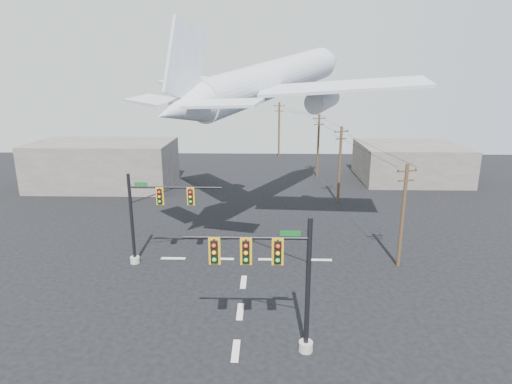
{
  "coord_description": "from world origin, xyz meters",
  "views": [
    {
      "loc": [
        1.62,
        -20.19,
        14.65
      ],
      "look_at": [
        0.99,
        5.0,
        7.66
      ],
      "focal_mm": 30.0,
      "sensor_mm": 36.0,
      "label": 1
    }
  ],
  "objects_px": {
    "utility_pole_c": "(318,145)",
    "signal_mast_near": "(277,279)",
    "signal_mast_far": "(151,216)",
    "utility_pole_b": "(340,163)",
    "airliner": "(273,80)",
    "utility_pole_d": "(279,129)",
    "utility_pole_a": "(403,214)"
  },
  "relations": [
    {
      "from": "signal_mast_far",
      "to": "utility_pole_a",
      "type": "relative_size",
      "value": 0.91
    },
    {
      "from": "utility_pole_b",
      "to": "utility_pole_d",
      "type": "relative_size",
      "value": 0.91
    },
    {
      "from": "utility_pole_b",
      "to": "utility_pole_c",
      "type": "xyz_separation_m",
      "value": [
        -0.99,
        12.94,
        0.11
      ]
    },
    {
      "from": "airliner",
      "to": "signal_mast_far",
      "type": "bearing_deg",
      "value": 169.09
    },
    {
      "from": "utility_pole_a",
      "to": "airliner",
      "type": "height_order",
      "value": "airliner"
    },
    {
      "from": "utility_pole_b",
      "to": "airliner",
      "type": "height_order",
      "value": "airliner"
    },
    {
      "from": "utility_pole_a",
      "to": "airliner",
      "type": "relative_size",
      "value": 0.29
    },
    {
      "from": "signal_mast_far",
      "to": "utility_pole_b",
      "type": "distance_m",
      "value": 24.52
    },
    {
      "from": "utility_pole_c",
      "to": "utility_pole_d",
      "type": "distance_m",
      "value": 16.44
    },
    {
      "from": "utility_pole_a",
      "to": "utility_pole_b",
      "type": "height_order",
      "value": "utility_pole_b"
    },
    {
      "from": "utility_pole_c",
      "to": "signal_mast_near",
      "type": "bearing_deg",
      "value": -113.52
    },
    {
      "from": "signal_mast_near",
      "to": "utility_pole_a",
      "type": "relative_size",
      "value": 0.94
    },
    {
      "from": "signal_mast_near",
      "to": "signal_mast_far",
      "type": "xyz_separation_m",
      "value": [
        -9.54,
        10.98,
        -0.36
      ]
    },
    {
      "from": "signal_mast_far",
      "to": "utility_pole_c",
      "type": "bearing_deg",
      "value": 61.54
    },
    {
      "from": "signal_mast_far",
      "to": "utility_pole_c",
      "type": "distance_m",
      "value": 34.38
    },
    {
      "from": "utility_pole_c",
      "to": "airliner",
      "type": "distance_m",
      "value": 23.03
    },
    {
      "from": "utility_pole_d",
      "to": "utility_pole_c",
      "type": "bearing_deg",
      "value": -59.17
    },
    {
      "from": "utility_pole_c",
      "to": "utility_pole_d",
      "type": "height_order",
      "value": "utility_pole_d"
    },
    {
      "from": "utility_pole_d",
      "to": "signal_mast_near",
      "type": "bearing_deg",
      "value": -79.37
    },
    {
      "from": "utility_pole_d",
      "to": "airliner",
      "type": "bearing_deg",
      "value": -80.45
    },
    {
      "from": "signal_mast_near",
      "to": "utility_pole_a",
      "type": "bearing_deg",
      "value": 48.22
    },
    {
      "from": "signal_mast_far",
      "to": "utility_pole_a",
      "type": "height_order",
      "value": "utility_pole_a"
    },
    {
      "from": "utility_pole_b",
      "to": "utility_pole_d",
      "type": "distance_m",
      "value": 29.2
    },
    {
      "from": "utility_pole_b",
      "to": "airliner",
      "type": "bearing_deg",
      "value": -160.94
    },
    {
      "from": "utility_pole_d",
      "to": "airliner",
      "type": "relative_size",
      "value": 0.35
    },
    {
      "from": "signal_mast_far",
      "to": "utility_pole_d",
      "type": "xyz_separation_m",
      "value": [
        11.14,
        45.8,
        1.17
      ]
    },
    {
      "from": "signal_mast_near",
      "to": "utility_pole_d",
      "type": "bearing_deg",
      "value": 88.39
    },
    {
      "from": "signal_mast_far",
      "to": "airliner",
      "type": "distance_m",
      "value": 17.27
    },
    {
      "from": "signal_mast_near",
      "to": "airliner",
      "type": "height_order",
      "value": "airliner"
    },
    {
      "from": "signal_mast_near",
      "to": "utility_pole_a",
      "type": "xyz_separation_m",
      "value": [
        9.83,
        11.0,
        -0.02
      ]
    },
    {
      "from": "utility_pole_c",
      "to": "airliner",
      "type": "xyz_separation_m",
      "value": [
        -6.91,
        -19.91,
        9.29
      ]
    },
    {
      "from": "signal_mast_far",
      "to": "signal_mast_near",
      "type": "bearing_deg",
      "value": -49.01
    }
  ]
}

